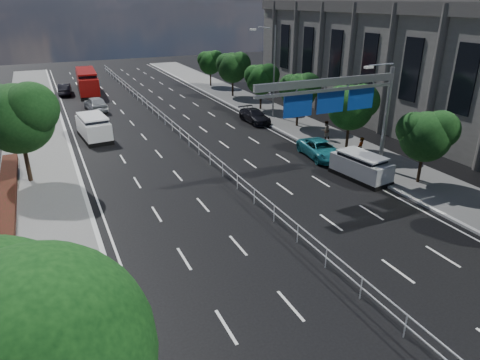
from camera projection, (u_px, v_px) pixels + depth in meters
ground at (347, 287)px, 18.11m from camera, size 160.00×160.00×0.00m
kerb_near at (134, 355)px, 14.58m from camera, size 0.25×140.00×0.15m
median_fence at (182, 135)px, 36.68m from camera, size 0.05×85.00×1.02m
toilet_sign at (59, 303)px, 12.70m from camera, size 1.62×0.18×4.34m
overhead_gantry at (342, 96)px, 26.93m from camera, size 10.24×0.38×7.45m
streetlight_far at (272, 66)px, 41.85m from camera, size 2.78×2.40×9.00m
civic_hall at (405, 53)px, 43.24m from camera, size 14.40×36.00×14.35m
near_tree_back at (18, 115)px, 26.67m from camera, size 4.84×4.51×6.69m
far_tree_c at (427, 134)px, 26.96m from camera, size 3.52×3.28×4.94m
far_tree_d at (351, 105)px, 33.12m from camera, size 3.85×3.59×5.34m
far_tree_e at (299, 90)px, 39.43m from camera, size 3.63×3.38×5.13m
far_tree_f at (261, 78)px, 45.72m from camera, size 3.52×3.28×5.02m
far_tree_g at (233, 66)px, 51.87m from camera, size 3.96×3.69×5.45m
far_tree_h at (210, 61)px, 58.26m from camera, size 3.41×3.18×4.91m
white_minivan at (94, 127)px, 36.91m from camera, size 2.52×5.01×2.10m
red_bus at (87, 81)px, 54.88m from camera, size 2.89×9.93×2.93m
near_car_silver at (96, 104)px, 46.47m from camera, size 2.36×4.76×1.56m
near_car_dark at (65, 89)px, 54.39m from camera, size 1.87×4.30×1.37m
silver_minivan at (361, 167)px, 28.76m from camera, size 2.36×4.44×1.76m
parked_car_teal at (321, 149)px, 32.71m from camera, size 2.71×4.94×1.31m
parked_car_dark at (255, 116)px, 42.10m from camera, size 1.85×4.44×1.28m
pedestrian_a at (360, 149)px, 31.64m from camera, size 0.78×0.67×1.79m
pedestrian_b at (326, 130)px, 36.46m from camera, size 0.80×0.63×1.61m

